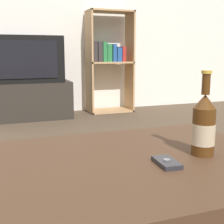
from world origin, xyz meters
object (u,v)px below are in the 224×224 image
at_px(television, 20,59).
at_px(cell_phone, 167,162).
at_px(tv_stand, 23,100).
at_px(beer_bottle, 204,126).
at_px(bookshelf, 108,59).

relative_size(television, cell_phone, 8.42).
xyz_separation_m(television, cell_phone, (0.22, -2.80, -0.25)).
height_order(tv_stand, cell_phone, cell_phone).
bearing_deg(beer_bottle, television, 97.77).
distance_m(television, beer_bottle, 2.78).
distance_m(beer_bottle, cell_phone, 0.18).
height_order(beer_bottle, cell_phone, beer_bottle).
bearing_deg(tv_stand, beer_bottle, -82.24).
bearing_deg(beer_bottle, bookshelf, 76.76).
height_order(television, beer_bottle, television).
distance_m(tv_stand, beer_bottle, 2.80).
bearing_deg(television, tv_stand, 90.00).
xyz_separation_m(bookshelf, cell_phone, (-0.83, -2.89, -0.24)).
distance_m(tv_stand, cell_phone, 2.82).
distance_m(television, cell_phone, 2.82).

